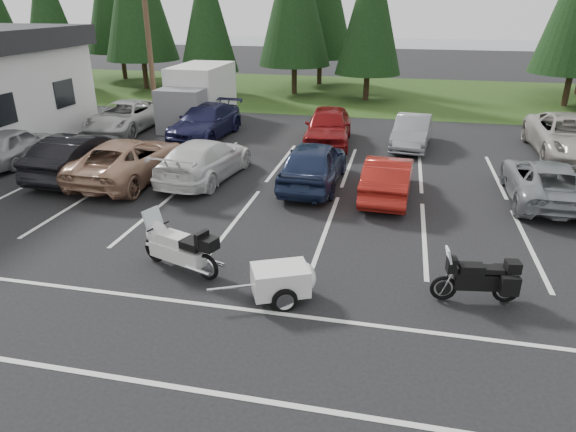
# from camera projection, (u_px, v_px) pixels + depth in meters

# --- Properties ---
(ground) EXTENTS (120.00, 120.00, 0.00)m
(ground) POSITION_uv_depth(u_px,v_px,m) (303.00, 241.00, 13.81)
(ground) COLOR black
(ground) RESTS_ON ground
(grass_strip) EXTENTS (80.00, 16.00, 0.01)m
(grass_strip) POSITION_uv_depth(u_px,v_px,m) (368.00, 94.00, 35.40)
(grass_strip) COLOR #1D3A12
(grass_strip) RESTS_ON ground
(lake_water) EXTENTS (70.00, 50.00, 0.02)m
(lake_water) POSITION_uv_depth(u_px,v_px,m) (420.00, 53.00, 62.49)
(lake_water) COLOR slate
(lake_water) RESTS_ON ground
(utility_pole) EXTENTS (1.60, 0.26, 9.00)m
(utility_pole) POSITION_uv_depth(u_px,v_px,m) (147.00, 29.00, 24.75)
(utility_pole) COLOR #473321
(utility_pole) RESTS_ON ground
(box_truck) EXTENTS (2.40, 5.60, 2.90)m
(box_truck) POSITION_uv_depth(u_px,v_px,m) (195.00, 97.00, 26.07)
(box_truck) COLOR silver
(box_truck) RESTS_ON ground
(stall_markings) EXTENTS (32.00, 16.00, 0.01)m
(stall_markings) POSITION_uv_depth(u_px,v_px,m) (315.00, 213.00, 15.61)
(stall_markings) COLOR silver
(stall_markings) RESTS_ON ground
(conifer_1) EXTENTS (3.96, 3.96, 9.22)m
(conifer_1) POSITION_uv_depth(u_px,v_px,m) (47.00, 9.00, 35.12)
(conifer_1) COLOR #332316
(conifer_1) RESTS_ON ground
(conifer_3) EXTENTS (3.87, 3.87, 9.02)m
(conifer_3) POSITION_uv_depth(u_px,v_px,m) (207.00, 12.00, 33.08)
(conifer_3) COLOR #332316
(conifer_3) RESTS_ON ground
(conifer_5) EXTENTS (4.14, 4.14, 9.63)m
(conifer_5) POSITION_uv_depth(u_px,v_px,m) (371.00, 6.00, 31.04)
(conifer_5) COLOR #332316
(conifer_5) RESTS_ON ground
(car_near_0) EXTENTS (2.00, 4.29, 1.42)m
(car_near_0) POSITION_uv_depth(u_px,v_px,m) (13.00, 145.00, 20.22)
(car_near_0) COLOR #ABAAAF
(car_near_0) RESTS_ON ground
(car_near_1) EXTENTS (1.89, 4.86, 1.58)m
(car_near_1) POSITION_uv_depth(u_px,v_px,m) (82.00, 155.00, 18.63)
(car_near_1) COLOR black
(car_near_1) RESTS_ON ground
(car_near_2) EXTENTS (2.61, 5.42, 1.49)m
(car_near_2) POSITION_uv_depth(u_px,v_px,m) (129.00, 159.00, 18.31)
(car_near_2) COLOR #A2785E
(car_near_2) RESTS_ON ground
(car_near_3) EXTENTS (2.51, 5.13, 1.43)m
(car_near_3) POSITION_uv_depth(u_px,v_px,m) (205.00, 159.00, 18.38)
(car_near_3) COLOR silver
(car_near_3) RESTS_ON ground
(car_near_4) EXTENTS (1.96, 4.72, 1.60)m
(car_near_4) POSITION_uv_depth(u_px,v_px,m) (313.00, 163.00, 17.66)
(car_near_4) COLOR #1B2645
(car_near_4) RESTS_ON ground
(car_near_5) EXTENTS (1.65, 4.21, 1.36)m
(car_near_5) POSITION_uv_depth(u_px,v_px,m) (388.00, 177.00, 16.67)
(car_near_5) COLOR maroon
(car_near_5) RESTS_ON ground
(car_near_6) EXTENTS (2.35, 4.86, 1.34)m
(car_near_6) POSITION_uv_depth(u_px,v_px,m) (545.00, 181.00, 16.36)
(car_near_6) COLOR gray
(car_near_6) RESTS_ON ground
(car_far_0) EXTENTS (2.47, 5.18, 1.43)m
(car_far_0) POSITION_uv_depth(u_px,v_px,m) (125.00, 117.00, 25.13)
(car_far_0) COLOR beige
(car_far_0) RESTS_ON ground
(car_far_1) EXTENTS (2.44, 5.29, 1.50)m
(car_far_1) POSITION_uv_depth(u_px,v_px,m) (205.00, 122.00, 23.89)
(car_far_1) COLOR #18193D
(car_far_1) RESTS_ON ground
(car_far_2) EXTENTS (2.28, 4.95, 1.64)m
(car_far_2) POSITION_uv_depth(u_px,v_px,m) (328.00, 126.00, 22.77)
(car_far_2) COLOR maroon
(car_far_2) RESTS_ON ground
(car_far_3) EXTENTS (1.87, 4.27, 1.37)m
(car_far_3) POSITION_uv_depth(u_px,v_px,m) (412.00, 132.00, 22.36)
(car_far_3) COLOR gray
(car_far_3) RESTS_ON ground
(car_far_4) EXTENTS (2.74, 5.94, 1.65)m
(car_far_4) POSITION_uv_depth(u_px,v_px,m) (570.00, 136.00, 21.03)
(car_far_4) COLOR #B3ADA4
(car_far_4) RESTS_ON ground
(touring_motorcycle) EXTENTS (2.70, 1.64, 1.43)m
(touring_motorcycle) POSITION_uv_depth(u_px,v_px,m) (179.00, 243.00, 12.08)
(touring_motorcycle) COLOR silver
(touring_motorcycle) RESTS_ON ground
(cargo_trailer) EXTENTS (1.97, 1.60, 0.80)m
(cargo_trailer) POSITION_uv_depth(u_px,v_px,m) (280.00, 283.00, 11.00)
(cargo_trailer) COLOR silver
(cargo_trailer) RESTS_ON ground
(adventure_motorcycle) EXTENTS (2.17, 1.03, 1.27)m
(adventure_motorcycle) POSITION_uv_depth(u_px,v_px,m) (477.00, 275.00, 10.85)
(adventure_motorcycle) COLOR black
(adventure_motorcycle) RESTS_ON ground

